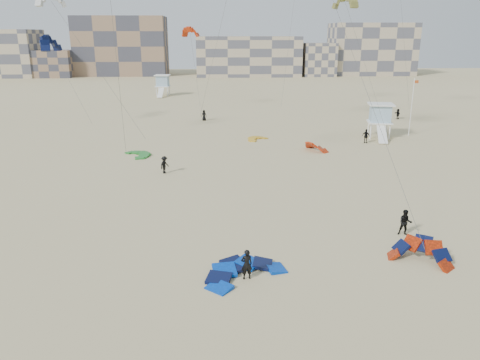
{
  "coord_description": "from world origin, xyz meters",
  "views": [
    {
      "loc": [
        0.01,
        -22.22,
        12.74
      ],
      "look_at": [
        1.39,
        6.0,
        3.89
      ],
      "focal_mm": 35.0,
      "sensor_mm": 36.0,
      "label": 1
    }
  ],
  "objects_px": {
    "kite_ground_orange": "(420,261)",
    "kitesurfer_main": "(247,264)",
    "lifeguard_tower_near": "(380,121)",
    "kite_ground_blue": "(244,275)"
  },
  "relations": [
    {
      "from": "kite_ground_blue",
      "to": "kite_ground_orange",
      "type": "relative_size",
      "value": 1.34
    },
    {
      "from": "kitesurfer_main",
      "to": "kite_ground_blue",
      "type": "bearing_deg",
      "value": -83.64
    },
    {
      "from": "kite_ground_orange",
      "to": "kitesurfer_main",
      "type": "distance_m",
      "value": 10.43
    },
    {
      "from": "kite_ground_blue",
      "to": "kitesurfer_main",
      "type": "bearing_deg",
      "value": -103.98
    },
    {
      "from": "kite_ground_orange",
      "to": "kitesurfer_main",
      "type": "bearing_deg",
      "value": -138.54
    },
    {
      "from": "kite_ground_orange",
      "to": "kitesurfer_main",
      "type": "height_order",
      "value": "kitesurfer_main"
    },
    {
      "from": "kite_ground_blue",
      "to": "kite_ground_orange",
      "type": "bearing_deg",
      "value": -25.32
    },
    {
      "from": "lifeguard_tower_near",
      "to": "kite_ground_blue",
      "type": "bearing_deg",
      "value": -108.25
    },
    {
      "from": "kite_ground_blue",
      "to": "lifeguard_tower_near",
      "type": "distance_m",
      "value": 40.17
    },
    {
      "from": "kitesurfer_main",
      "to": "lifeguard_tower_near",
      "type": "distance_m",
      "value": 40.43
    }
  ]
}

